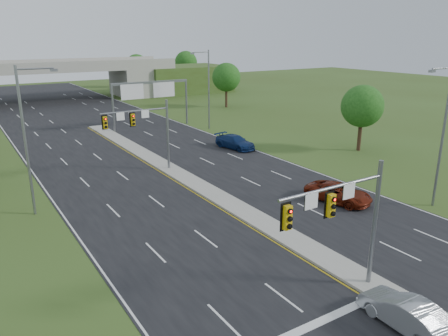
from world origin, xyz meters
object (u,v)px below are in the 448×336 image
car_far_b (235,142)px  overpass (50,84)px  car_far_a (338,193)px  signal_mast_far (146,126)px  car_silver (406,313)px  sign_gantry (150,92)px  signal_mast_near (347,213)px

car_far_b → overpass: bearing=90.0°
overpass → car_far_a: (7.73, -70.42, -2.78)m
signal_mast_far → car_far_b: bearing=15.7°
car_far_a → car_silver: bearing=-140.6°
overpass → car_far_b: (10.29, -51.54, -2.75)m
signal_mast_far → overpass: (2.26, 55.07, -1.17)m
sign_gantry → car_silver: bearing=-99.6°
overpass → signal_mast_near: bearing=-91.6°
signal_mast_near → overpass: size_ratio=0.09×
signal_mast_far → overpass: size_ratio=0.09×
signal_mast_near → car_silver: bearing=-76.9°
car_far_a → sign_gantry: bearing=76.6°
car_silver → signal_mast_far: bearing=-87.1°
car_silver → car_far_a: 15.89m
sign_gantry → car_far_a: bearing=-88.3°
car_far_b → signal_mast_near: bearing=-125.0°
signal_mast_near → sign_gantry: 45.88m
overpass → car_far_b: 52.63m
signal_mast_far → car_far_b: size_ratio=1.30×
sign_gantry → car_far_a: 35.64m
signal_mast_near → signal_mast_far: (0.00, 25.00, 0.00)m
signal_mast_near → car_far_b: (12.55, 28.54, -3.92)m
signal_mast_near → car_far_a: signal_mast_near is taller
signal_mast_far → overpass: bearing=87.6°
sign_gantry → overpass: bearing=100.8°
overpass → signal_mast_far: bearing=-92.4°
signal_mast_far → car_silver: 28.57m
signal_mast_near → sign_gantry: signal_mast_near is taller
signal_mast_near → car_far_b: size_ratio=1.30×
signal_mast_near → signal_mast_far: bearing=90.0°
sign_gantry → signal_mast_far: bearing=-114.1°
car_far_b → sign_gantry: bearing=91.1°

